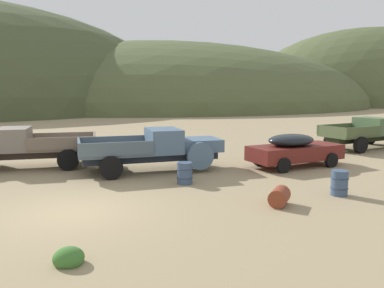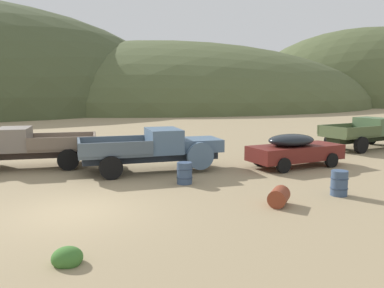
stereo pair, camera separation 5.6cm
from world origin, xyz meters
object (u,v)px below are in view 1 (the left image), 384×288
at_px(truck_primer_gray, 16,147).
at_px(oil_drum_spare, 185,173).
at_px(oil_drum_tipped, 279,197).
at_px(truck_chalk_blue, 161,148).
at_px(car_oxblood, 298,149).
at_px(truck_weathered_green, 371,132).
at_px(oil_drum_by_truck, 339,183).

distance_m(truck_primer_gray, oil_drum_spare, 8.38).
bearing_deg(oil_drum_tipped, truck_chalk_blue, 111.60).
distance_m(truck_chalk_blue, oil_drum_tipped, 6.79).
distance_m(truck_primer_gray, oil_drum_tipped, 12.31).
relative_size(oil_drum_tipped, oil_drum_spare, 1.20).
relative_size(car_oxblood, truck_weathered_green, 0.78).
bearing_deg(oil_drum_spare, oil_drum_by_truck, -33.30).
relative_size(truck_primer_gray, oil_drum_spare, 7.40).
xyz_separation_m(truck_weathered_green, oil_drum_spare, (-13.59, -5.72, -0.57)).
bearing_deg(oil_drum_tipped, truck_weathered_green, 38.99).
height_order(truck_chalk_blue, oil_drum_by_truck, truck_chalk_blue).
xyz_separation_m(truck_chalk_blue, oil_drum_spare, (0.37, -2.71, -0.59)).
relative_size(car_oxblood, oil_drum_spare, 5.96).
height_order(oil_drum_by_truck, oil_drum_tipped, oil_drum_by_truck).
distance_m(oil_drum_tipped, oil_drum_spare, 4.15).
relative_size(truck_weathered_green, oil_drum_by_truck, 7.42).
bearing_deg(oil_drum_spare, truck_primer_gray, 143.05).
height_order(truck_chalk_blue, car_oxblood, truck_chalk_blue).
distance_m(truck_chalk_blue, car_oxblood, 6.46).
height_order(truck_primer_gray, truck_weathered_green, same).
distance_m(oil_drum_by_truck, oil_drum_tipped, 2.62).
xyz_separation_m(truck_primer_gray, oil_drum_tipped, (8.80, -8.59, -0.71)).
height_order(oil_drum_by_truck, oil_drum_spare, oil_drum_by_truck).
distance_m(truck_primer_gray, truck_weathered_green, 20.28).
relative_size(oil_drum_by_truck, oil_drum_spare, 1.03).
height_order(oil_drum_tipped, oil_drum_spare, oil_drum_spare).
distance_m(car_oxblood, oil_drum_by_truck, 5.09).
relative_size(truck_chalk_blue, oil_drum_spare, 7.51).
xyz_separation_m(car_oxblood, truck_weathered_green, (7.56, 3.91, 0.18)).
height_order(truck_primer_gray, oil_drum_spare, truck_primer_gray).
bearing_deg(truck_chalk_blue, car_oxblood, -9.14).
height_order(car_oxblood, oil_drum_tipped, car_oxblood).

